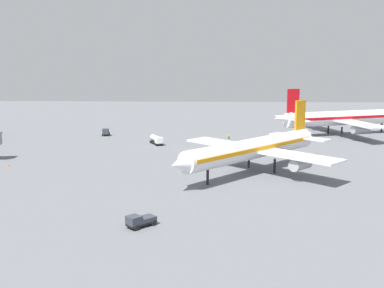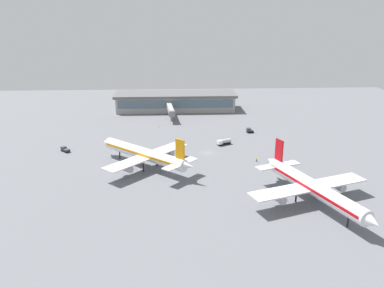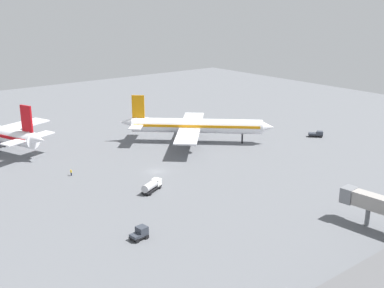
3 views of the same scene
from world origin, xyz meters
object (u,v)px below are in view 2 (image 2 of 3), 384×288
Objects in this scene: airplane_taxiing at (313,187)px; safety_cone_near_gate at (158,126)px; pushback_tractor at (65,149)px; airplane_at_gate at (145,154)px; fuel_truck at (224,142)px; ground_crew_worker at (257,159)px; baggage_tug at (249,130)px.

airplane_taxiing reaches higher than safety_cone_near_gate.
pushback_tractor reaches higher than safety_cone_near_gate.
airplane_at_gate is 41.61m from fuel_truck.
airplane_at_gate is 55.81m from safety_cone_near_gate.
safety_cone_near_gate is at bearing -72.14° from fuel_truck.
airplane_taxiing is 7.40× the size of fuel_truck.
fuel_truck is at bearing 134.18° from safety_cone_near_gate.
pushback_tractor reaches higher than ground_crew_worker.
baggage_tug is at bearing -95.11° from airplane_at_gate.
airplane_at_gate reaches higher than ground_crew_worker.
fuel_truck is 42.46m from safety_cone_near_gate.
ground_crew_worker is at bearing -146.13° from pushback_tractor.
safety_cone_near_gate is at bearing -50.70° from airplane_at_gate.
pushback_tractor is 52.23m from safety_cone_near_gate.
baggage_tug is at bearing -118.80° from pushback_tractor.
airplane_at_gate is at bearing 36.25° from baggage_tug.
airplane_taxiing is 80.04× the size of safety_cone_near_gate.
fuel_truck reaches higher than safety_cone_near_gate.
pushback_tractor is at bearing -21.73° from fuel_truck.
safety_cone_near_gate is (44.10, -12.59, -0.86)m from baggage_tug.
fuel_truck is at bearing -48.11° from ground_crew_worker.
baggage_tug is 2.02× the size of ground_crew_worker.
pushback_tractor is (34.54, -19.61, -4.32)m from airplane_at_gate.
baggage_tug is 5.63× the size of safety_cone_near_gate.
pushback_tractor is (86.80, -52.52, -4.53)m from airplane_taxiing.
fuel_truck is 3.89× the size of ground_crew_worker.
baggage_tug is at bearing -79.97° from ground_crew_worker.
airplane_at_gate reaches higher than pushback_tractor.
safety_cone_near_gate is at bearing -91.25° from pushback_tractor.
pushback_tractor is at bearing 43.39° from safety_cone_near_gate.
airplane_at_gate reaches higher than safety_cone_near_gate.
airplane_taxiing is 14.22× the size of baggage_tug.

